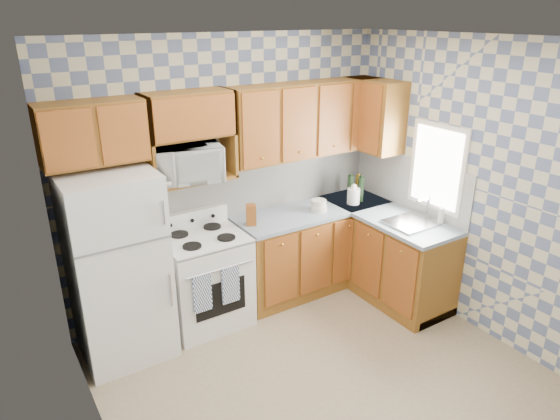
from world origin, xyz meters
The scene contains 29 objects.
floor centered at (0.00, 0.00, 0.00)m, with size 3.40×3.40×0.00m, color #7F6E52.
back_wall centered at (0.00, 1.60, 1.35)m, with size 3.40×0.02×2.70m, color slate.
right_wall centered at (1.70, 0.00, 1.35)m, with size 0.02×3.20×2.70m, color slate.
backsplash_back centered at (0.40, 1.59, 1.20)m, with size 2.60×0.01×0.56m, color silver.
backsplash_right centered at (1.69, 0.80, 1.20)m, with size 0.01×1.60×0.56m, color silver.
refrigerator centered at (-1.27, 1.25, 0.84)m, with size 0.75×0.70×1.68m, color white.
stove_body centered at (-0.47, 1.28, 0.45)m, with size 0.76×0.65×0.90m, color white.
cooktop centered at (-0.47, 1.28, 0.91)m, with size 0.76×0.65×0.03m, color silver.
backguard centered at (-0.47, 1.55, 1.00)m, with size 0.76×0.08×0.17m, color white.
dish_towel_left centered at (-0.65, 0.93, 0.55)m, with size 0.17×0.03×0.37m, color navy.
dish_towel_right centered at (-0.37, 0.93, 0.55)m, with size 0.17×0.03×0.37m, color navy.
base_cabinets_back centered at (0.82, 1.30, 0.44)m, with size 1.75×0.60×0.88m, color brown.
base_cabinets_right centered at (1.40, 0.80, 0.44)m, with size 0.60×1.60×0.88m, color brown.
countertop_back centered at (0.82, 1.30, 0.90)m, with size 1.77×0.63×0.04m, color slate.
countertop_right centered at (1.40, 0.80, 0.90)m, with size 0.63×1.60×0.04m, color slate.
upper_cabinets_back centered at (0.82, 1.44, 1.85)m, with size 1.75×0.33×0.74m, color brown.
upper_cabinets_fridge centered at (-1.29, 1.44, 1.97)m, with size 0.82×0.33×0.50m, color brown.
upper_cabinets_right centered at (1.53, 1.25, 1.85)m, with size 0.33×0.70×0.74m, color brown.
microwave_shelf centered at (-0.47, 1.44, 1.44)m, with size 0.80×0.33×0.03m, color brown.
microwave centered at (-0.53, 1.38, 1.61)m, with size 0.59×0.40×0.32m, color white.
sink centered at (1.40, 0.45, 0.93)m, with size 0.48×0.40×0.03m, color #B7B7BC.
window centered at (1.69, 0.45, 1.45)m, with size 0.02×0.66×0.86m, color white.
bottle_0 centered at (1.29, 1.26, 1.07)m, with size 0.07×0.07×0.30m, color black.
bottle_1 centered at (1.39, 1.20, 1.06)m, with size 0.07×0.07×0.28m, color black.
bottle_2 centered at (1.44, 1.30, 1.05)m, with size 0.07×0.07×0.26m, color #5D410C.
knife_block centered at (0.05, 1.28, 1.02)m, with size 0.09×0.09×0.21m, color brown.
electric_kettle centered at (1.27, 1.18, 1.01)m, with size 0.14×0.14×0.17m, color white.
food_containers centered at (0.83, 1.22, 0.98)m, with size 0.18×0.18×0.12m, color beige, non-canonical shape.
soap_bottle centered at (1.62, 0.28, 1.01)m, with size 0.06×0.06×0.17m, color beige.
Camera 1 is at (-2.14, -2.67, 2.86)m, focal length 32.00 mm.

